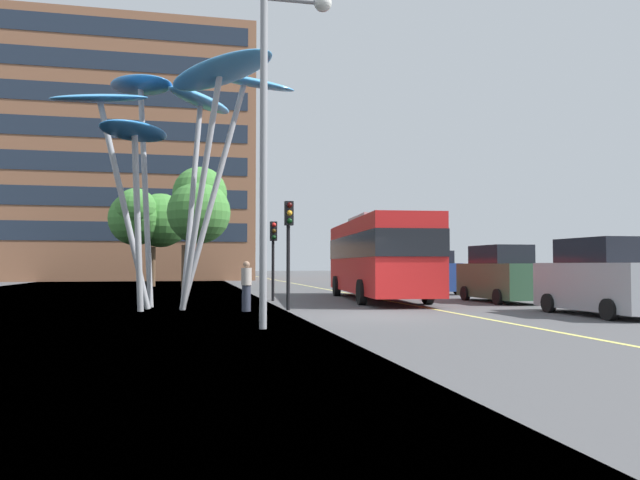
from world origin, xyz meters
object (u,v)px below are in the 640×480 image
Objects in this scene: red_bus at (378,254)px; traffic_light_kerb_near at (289,231)px; car_parked_near at (603,279)px; car_parked_mid at (501,275)px; traffic_light_kerb_far at (273,243)px; pedestrian at (246,286)px; leaf_sculpture at (179,108)px; car_parked_far at (431,273)px; street_lamp at (279,113)px.

traffic_light_kerb_near is (-4.66, -5.00, 0.66)m from red_bus.
car_parked_mid is (0.24, 6.53, -0.01)m from car_parked_near.
car_parked_near is (4.13, -9.03, -0.88)m from red_bus.
pedestrian is at bearing -106.64° from traffic_light_kerb_far.
traffic_light_kerb_far is at bearing 43.30° from leaf_sculpture.
car_parked_far is 0.47× the size of street_lamp.
car_parked_mid is (9.03, 2.51, -1.55)m from traffic_light_kerb_near.
car_parked_far is at bearing 88.80° from car_parked_near.
traffic_light_kerb_far is 2.03× the size of pedestrian.
leaf_sculpture reaches higher than car_parked_far.
car_parked_mid is at bearing 38.51° from street_lamp.
traffic_light_kerb_far is (3.81, 3.59, -4.60)m from leaf_sculpture.
pedestrian is (2.21, -1.77, -6.19)m from leaf_sculpture.
red_bus is at bearing 40.12° from pedestrian.
street_lamp is at bearing -141.49° from car_parked_mid.
leaf_sculpture reaches higher than traffic_light_kerb_near.
traffic_light_kerb_far is 12.72m from car_parked_near.
traffic_light_kerb_near is 13.46m from car_parked_far.
traffic_light_kerb_near is 2.22× the size of pedestrian.
car_parked_far is at bearing 32.69° from leaf_sculpture.
red_bus is 5.11m from car_parked_mid.
traffic_light_kerb_near reaches higher than red_bus.
red_bus reaches higher than traffic_light_kerb_far.
traffic_light_kerb_near is at bearing -132.79° from car_parked_far.
leaf_sculpture reaches higher than red_bus.
pedestrian is at bearing -136.60° from car_parked_far.
car_parked_mid is (8.84, -2.75, -1.33)m from traffic_light_kerb_far.
red_bus is 6.60m from car_parked_far.
leaf_sculpture is 14.88m from car_parked_near.
red_bus reaches higher than pedestrian.
leaf_sculpture is at bearing 155.38° from car_parked_near.
traffic_light_kerb_near is at bearing -132.96° from red_bus.
car_parked_near is 13.84m from car_parked_far.
traffic_light_kerb_near is at bearing 78.52° from street_lamp.
car_parked_far is at bearing 47.38° from red_bus.
car_parked_mid is at bearing 3.83° from leaf_sculpture.
street_lamp is at bearing -101.48° from traffic_light_kerb_near.
leaf_sculpture reaches higher than pedestrian.
car_parked_mid is (4.37, -2.49, -0.89)m from red_bus.
red_bus is at bearing -3.25° from traffic_light_kerb_far.
leaf_sculpture is at bearing -136.70° from traffic_light_kerb_far.
car_parked_far is (4.42, 4.81, -0.91)m from red_bus.
car_parked_far is at bearing 89.61° from car_parked_mid.
car_parked_near is 10.85m from street_lamp.
street_lamp is (-1.33, -10.84, 2.78)m from traffic_light_kerb_far.
car_parked_near is 2.81× the size of pedestrian.
traffic_light_kerb_far is at bearing 176.75° from red_bus.
leaf_sculpture is at bearing -176.17° from car_parked_mid.
street_lamp is at bearing -87.16° from pedestrian.
red_bus is at bearing 114.61° from car_parked_near.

